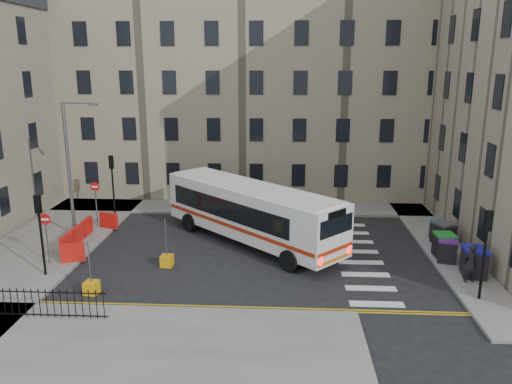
# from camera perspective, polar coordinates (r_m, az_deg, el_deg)

# --- Properties ---
(ground) EXTENTS (120.00, 120.00, 0.00)m
(ground) POSITION_cam_1_polar(r_m,az_deg,el_deg) (28.38, 3.47, -6.93)
(ground) COLOR black
(ground) RESTS_ON ground
(pavement_north) EXTENTS (36.00, 3.20, 0.15)m
(pavement_north) POSITION_cam_1_polar(r_m,az_deg,el_deg) (36.95, -5.92, -1.73)
(pavement_north) COLOR slate
(pavement_north) RESTS_ON ground
(pavement_east) EXTENTS (2.40, 26.00, 0.15)m
(pavement_east) POSITION_cam_1_polar(r_m,az_deg,el_deg) (33.41, 19.12, -4.25)
(pavement_east) COLOR slate
(pavement_east) RESTS_ON ground
(pavement_west) EXTENTS (6.00, 22.00, 0.15)m
(pavement_west) POSITION_cam_1_polar(r_m,az_deg,el_deg) (32.36, -22.28, -5.15)
(pavement_west) COLOR slate
(pavement_west) RESTS_ON ground
(pavement_sw) EXTENTS (20.00, 6.00, 0.15)m
(pavement_sw) POSITION_cam_1_polar(r_m,az_deg,el_deg) (20.52, -17.25, -16.29)
(pavement_sw) COLOR slate
(pavement_sw) RESTS_ON ground
(terrace_north) EXTENTS (38.30, 10.80, 17.20)m
(terrace_north) POSITION_cam_1_polar(r_m,az_deg,el_deg) (42.49, -6.11, 12.09)
(terrace_north) COLOR gray
(terrace_north) RESTS_ON ground
(traffic_light_east) EXTENTS (0.28, 0.22, 4.10)m
(traffic_light_east) POSITION_cam_1_polar(r_m,az_deg,el_deg) (23.91, 24.79, -5.14)
(traffic_light_east) COLOR black
(traffic_light_east) RESTS_ON pavement_east
(traffic_light_nw) EXTENTS (0.28, 0.22, 4.10)m
(traffic_light_nw) POSITION_cam_1_polar(r_m,az_deg,el_deg) (35.75, -16.11, 1.84)
(traffic_light_nw) COLOR black
(traffic_light_nw) RESTS_ON pavement_west
(traffic_light_sw) EXTENTS (0.28, 0.22, 4.10)m
(traffic_light_sw) POSITION_cam_1_polar(r_m,az_deg,el_deg) (26.40, -23.47, -3.21)
(traffic_light_sw) COLOR black
(traffic_light_sw) RESTS_ON pavement_west
(streetlamp) EXTENTS (0.50, 0.22, 8.14)m
(streetlamp) POSITION_cam_1_polar(r_m,az_deg,el_deg) (31.73, -20.63, 2.63)
(streetlamp) COLOR #595B5E
(streetlamp) RESTS_ON pavement_west
(no_entry_north) EXTENTS (0.60, 0.08, 3.00)m
(no_entry_north) POSITION_cam_1_polar(r_m,az_deg,el_deg) (34.28, -17.89, -0.19)
(no_entry_north) COLOR #595B5E
(no_entry_north) RESTS_ON pavement_west
(no_entry_south) EXTENTS (0.60, 0.08, 3.00)m
(no_entry_south) POSITION_cam_1_polar(r_m,az_deg,el_deg) (28.13, -22.89, -3.80)
(no_entry_south) COLOR #595B5E
(no_entry_south) RESTS_ON pavement_west
(roadworks_barriers) EXTENTS (1.66, 6.26, 1.00)m
(roadworks_barriers) POSITION_cam_1_polar(r_m,az_deg,el_deg) (30.88, -19.14, -4.65)
(roadworks_barriers) COLOR red
(roadworks_barriers) RESTS_ON pavement_west
(iron_railings) EXTENTS (7.80, 0.04, 1.20)m
(iron_railings) POSITION_cam_1_polar(r_m,az_deg,el_deg) (23.36, -25.85, -11.34)
(iron_railings) COLOR black
(iron_railings) RESTS_ON pavement_sw
(bus) EXTENTS (11.04, 10.75, 3.42)m
(bus) POSITION_cam_1_polar(r_m,az_deg,el_deg) (29.24, -0.62, -2.15)
(bus) COLOR white
(bus) RESTS_ON ground
(wheelie_bin_a) EXTENTS (1.31, 1.45, 1.44)m
(wheelie_bin_a) POSITION_cam_1_polar(r_m,az_deg,el_deg) (27.03, 23.67, -7.31)
(wheelie_bin_a) COLOR black
(wheelie_bin_a) RESTS_ON pavement_east
(wheelie_bin_b) EXTENTS (1.24, 1.35, 1.24)m
(wheelie_bin_b) POSITION_cam_1_polar(r_m,az_deg,el_deg) (28.47, 21.01, -6.17)
(wheelie_bin_b) COLOR black
(wheelie_bin_b) RESTS_ON pavement_east
(wheelie_bin_c) EXTENTS (1.08, 1.22, 1.30)m
(wheelie_bin_c) POSITION_cam_1_polar(r_m,az_deg,el_deg) (28.99, 20.71, -5.72)
(wheelie_bin_c) COLOR black
(wheelie_bin_c) RESTS_ON pavement_east
(wheelie_bin_d) EXTENTS (1.41, 1.49, 1.30)m
(wheelie_bin_d) POSITION_cam_1_polar(r_m,az_deg,el_deg) (30.99, 20.64, -4.42)
(wheelie_bin_d) COLOR black
(wheelie_bin_d) RESTS_ON pavement_east
(wheelie_bin_e) EXTENTS (0.98, 1.11, 1.15)m
(wheelie_bin_e) POSITION_cam_1_polar(r_m,az_deg,el_deg) (31.61, 20.13, -4.15)
(wheelie_bin_e) COLOR black
(wheelie_bin_e) RESTS_ON pavement_east
(pedestrian) EXTENTS (0.78, 0.59, 1.93)m
(pedestrian) POSITION_cam_1_polar(r_m,az_deg,el_deg) (26.12, 23.30, -7.47)
(pedestrian) COLOR black
(pedestrian) RESTS_ON pavement_east
(bollard_yellow) EXTENTS (0.65, 0.65, 0.60)m
(bollard_yellow) POSITION_cam_1_polar(r_m,az_deg,el_deg) (26.85, -10.14, -7.74)
(bollard_yellow) COLOR orange
(bollard_yellow) RESTS_ON ground
(bollard_chevron) EXTENTS (0.67, 0.67, 0.60)m
(bollard_chevron) POSITION_cam_1_polar(r_m,az_deg,el_deg) (24.68, -18.28, -10.33)
(bollard_chevron) COLOR orange
(bollard_chevron) RESTS_ON ground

